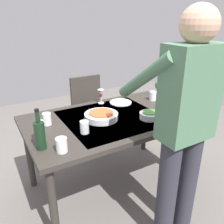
% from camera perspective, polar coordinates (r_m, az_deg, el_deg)
% --- Properties ---
extents(ground_plane, '(6.00, 6.00, 0.00)m').
position_cam_1_polar(ground_plane, '(2.53, 0.00, -17.28)').
color(ground_plane, '#66605B').
extents(dining_table, '(1.55, 0.94, 0.76)m').
position_cam_1_polar(dining_table, '(2.15, 0.00, -3.08)').
color(dining_table, '#332D28').
rests_on(dining_table, ground_plane).
extents(chair_near, '(0.40, 0.40, 0.91)m').
position_cam_1_polar(chair_near, '(2.98, -5.55, 1.01)').
color(chair_near, black).
rests_on(chair_near, ground_plane).
extents(person_server, '(0.42, 0.61, 1.69)m').
position_cam_1_polar(person_server, '(1.59, 17.14, -2.99)').
color(person_server, '#2D2D38').
rests_on(person_server, ground_plane).
extents(wine_bottle, '(0.07, 0.07, 0.30)m').
position_cam_1_polar(wine_bottle, '(1.66, -17.30, -5.26)').
color(wine_bottle, black).
rests_on(wine_bottle, dining_table).
extents(wine_glass_left, '(0.07, 0.07, 0.15)m').
position_cam_1_polar(wine_glass_left, '(2.42, -2.74, 4.48)').
color(wine_glass_left, white).
rests_on(wine_glass_left, dining_table).
extents(wine_glass_right, '(0.07, 0.07, 0.15)m').
position_cam_1_polar(wine_glass_right, '(1.77, -17.25, -3.61)').
color(wine_glass_right, white).
rests_on(wine_glass_right, dining_table).
extents(water_cup_near_left, '(0.07, 0.07, 0.10)m').
position_cam_1_polar(water_cup_near_left, '(1.83, -6.78, -3.72)').
color(water_cup_near_left, silver).
rests_on(water_cup_near_left, dining_table).
extents(water_cup_near_right, '(0.07, 0.07, 0.10)m').
position_cam_1_polar(water_cup_near_right, '(2.03, -15.70, -1.67)').
color(water_cup_near_right, silver).
rests_on(water_cup_near_right, dining_table).
extents(water_cup_far_left, '(0.08, 0.08, 0.10)m').
position_cam_1_polar(water_cup_far_left, '(1.62, -12.28, -7.92)').
color(water_cup_far_left, silver).
rests_on(water_cup_far_left, dining_table).
extents(water_cup_far_right, '(0.08, 0.08, 0.10)m').
position_cam_1_polar(water_cup_far_right, '(2.57, 10.00, 3.91)').
color(water_cup_far_right, silver).
rests_on(water_cup_far_right, dining_table).
extents(serving_bowl_pasta, '(0.30, 0.30, 0.07)m').
position_cam_1_polar(serving_bowl_pasta, '(2.07, -2.66, -0.92)').
color(serving_bowl_pasta, silver).
rests_on(serving_bowl_pasta, dining_table).
extents(side_bowl_salad, '(0.18, 0.18, 0.07)m').
position_cam_1_polar(side_bowl_salad, '(2.11, 9.22, -0.72)').
color(side_bowl_salad, silver).
rests_on(side_bowl_salad, dining_table).
extents(dinner_plate_near, '(0.23, 0.23, 0.01)m').
position_cam_1_polar(dinner_plate_near, '(2.46, 2.13, 2.37)').
color(dinner_plate_near, silver).
rests_on(dinner_plate_near, dining_table).
extents(table_knife, '(0.03, 0.20, 0.00)m').
position_cam_1_polar(table_knife, '(2.35, 15.60, 0.44)').
color(table_knife, silver).
rests_on(table_knife, dining_table).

